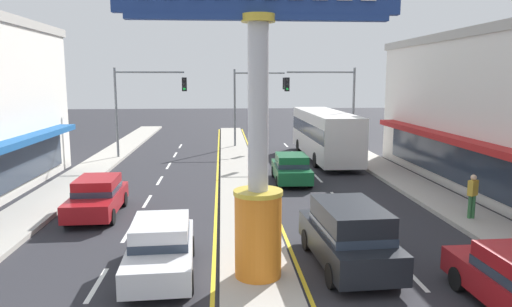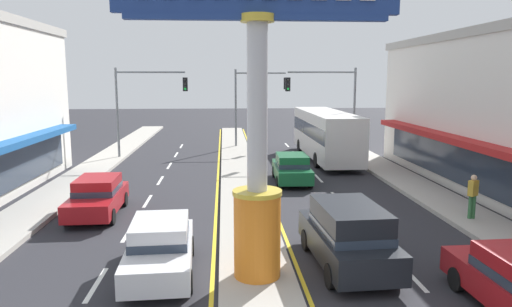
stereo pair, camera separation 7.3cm
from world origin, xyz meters
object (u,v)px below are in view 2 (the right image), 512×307
at_px(bus_near_left_lane, 325,132).
at_px(sedan_far_left_oncoming, 98,196).
at_px(district_sign, 257,119).
at_px(suv_kerb_right, 348,235).
at_px(sedan_far_right_lane, 292,168).
at_px(traffic_light_right_side, 329,97).
at_px(sedan_near_right_lane, 160,247).
at_px(pedestrian_near_kerb, 473,194).
at_px(traffic_light_left_side, 143,97).
at_px(traffic_light_median_far, 255,95).

bearing_deg(bus_near_left_lane, sedan_far_left_oncoming, -133.84).
distance_m(district_sign, sedan_far_left_oncoming, 9.75).
bearing_deg(suv_kerb_right, sedan_far_right_lane, 90.03).
relative_size(district_sign, traffic_light_right_side, 1.38).
height_order(district_sign, sedan_far_left_oncoming, district_sign).
xyz_separation_m(sedan_near_right_lane, bus_near_left_lane, (8.71, 18.59, 1.08)).
bearing_deg(suv_kerb_right, pedestrian_near_kerb, 33.68).
xyz_separation_m(traffic_light_right_side, sedan_far_right_lane, (-3.59, -7.38, -3.46)).
height_order(sedan_near_right_lane, sedan_far_left_oncoming, same).
distance_m(sedan_far_right_lane, sedan_far_left_oncoming, 10.27).
height_order(sedan_near_right_lane, sedan_far_right_lane, same).
relative_size(sedan_far_right_lane, bus_near_left_lane, 0.39).
height_order(traffic_light_left_side, suv_kerb_right, traffic_light_left_side).
distance_m(traffic_light_right_side, suv_kerb_right, 19.44).
xyz_separation_m(traffic_light_right_side, bus_near_left_lane, (-0.29, -0.33, -2.38)).
bearing_deg(sedan_near_right_lane, district_sign, -13.74).
bearing_deg(traffic_light_left_side, pedestrian_near_kerb, -46.49).
height_order(traffic_light_right_side, suv_kerb_right, traffic_light_right_side).
bearing_deg(traffic_light_median_far, sedan_near_right_lane, -99.88).
xyz_separation_m(sedan_far_left_oncoming, pedestrian_near_kerb, (14.57, -2.09, 0.36)).
xyz_separation_m(bus_near_left_lane, sedan_far_left_oncoming, (-12.01, -12.50, -1.08)).
distance_m(traffic_light_left_side, sedan_far_right_lane, 12.59).
distance_m(traffic_light_median_far, sedan_far_right_lane, 13.61).
bearing_deg(traffic_light_left_side, sedan_far_right_lane, -42.03).
distance_m(traffic_light_left_side, pedestrian_near_kerb, 21.80).
height_order(traffic_light_median_far, sedan_far_right_lane, traffic_light_median_far).
height_order(traffic_light_right_side, sedan_near_right_lane, traffic_light_right_side).
bearing_deg(sedan_far_left_oncoming, sedan_near_right_lane, -61.54).
distance_m(traffic_light_right_side, sedan_far_left_oncoming, 18.10).
relative_size(sedan_far_right_lane, pedestrian_near_kerb, 2.54).
bearing_deg(sedan_far_right_lane, traffic_light_left_side, 137.97).
bearing_deg(sedan_far_right_lane, traffic_light_median_far, 94.83).
height_order(bus_near_left_lane, suv_kerb_right, bus_near_left_lane).
bearing_deg(traffic_light_median_far, sedan_far_left_oncoming, -112.24).
height_order(sedan_near_right_lane, pedestrian_near_kerb, pedestrian_near_kerb).
relative_size(district_sign, suv_kerb_right, 1.83).
bearing_deg(bus_near_left_lane, sedan_near_right_lane, -115.10).
bearing_deg(traffic_light_median_far, suv_kerb_right, -87.40).
height_order(sedan_far_left_oncoming, pedestrian_near_kerb, pedestrian_near_kerb).
relative_size(traffic_light_right_side, sedan_far_right_lane, 1.43).
bearing_deg(district_sign, pedestrian_near_kerb, 28.52).
distance_m(traffic_light_right_side, sedan_far_right_lane, 8.90).
relative_size(sedan_near_right_lane, pedestrian_near_kerb, 2.57).
relative_size(traffic_light_median_far, suv_kerb_right, 1.32).
bearing_deg(traffic_light_right_side, district_sign, -107.81).
relative_size(district_sign, sedan_near_right_lane, 1.96).
bearing_deg(traffic_light_left_side, sedan_near_right_lane, -79.66).
height_order(district_sign, sedan_near_right_lane, district_sign).
bearing_deg(sedan_far_left_oncoming, sedan_far_right_lane, 32.07).
bearing_deg(suv_kerb_right, sedan_far_left_oncoming, 145.47).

